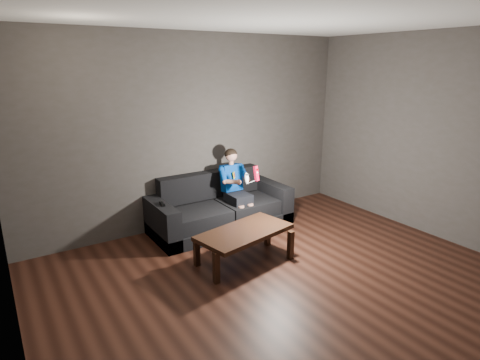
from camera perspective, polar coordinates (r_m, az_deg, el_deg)
floor at (r=4.25m, az=10.08°, el=-16.46°), size 5.00×5.00×0.00m
back_wall at (r=5.73m, az=-6.47°, el=6.83°), size 5.00×0.04×2.70m
left_wall at (r=2.73m, az=-30.74°, el=-6.04°), size 0.04×5.00×2.70m
right_wall at (r=5.70m, az=29.71°, el=4.74°), size 0.04×5.00×2.70m
ceiling at (r=3.61m, az=12.36°, el=22.60°), size 5.00×5.00×0.02m
sofa at (r=5.75m, az=-2.87°, el=-4.43°), size 1.98×0.86×0.77m
child at (r=5.69m, az=-0.70°, el=-0.28°), size 0.43×0.52×1.05m
wii_remote_red at (r=5.35m, az=2.33°, el=0.95°), size 0.06×0.08×0.20m
nunchuk_white at (r=5.28m, az=0.94°, el=0.27°), size 0.08×0.10×0.15m
wii_remote_black at (r=5.22m, az=-11.02°, el=-3.33°), size 0.06×0.16×0.03m
coffee_table at (r=4.73m, az=0.64°, el=-7.76°), size 1.22×0.77×0.41m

